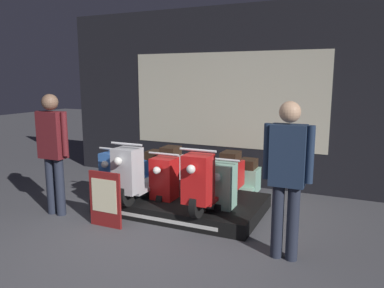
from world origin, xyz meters
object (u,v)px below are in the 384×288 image
(person_right_browsing, at_px, (287,170))
(scooter_backrow_1, at_px, (183,178))
(person_left_browsing, at_px, (53,146))
(price_sign_board, at_px, (105,199))
(scooter_display_right, at_px, (216,178))
(scooter_backrow_2, at_px, (236,184))
(scooter_display_left, at_px, (151,170))
(scooter_backrow_0, at_px, (136,172))

(person_right_browsing, bearing_deg, scooter_backrow_1, 143.96)
(person_left_browsing, relative_size, price_sign_board, 2.32)
(scooter_display_right, relative_size, person_right_browsing, 1.02)
(scooter_display_right, height_order, scooter_backrow_1, scooter_display_right)
(scooter_backrow_2, bearing_deg, scooter_display_left, -158.59)
(scooter_display_right, bearing_deg, scooter_backrow_0, 163.87)
(scooter_display_right, relative_size, scooter_backrow_0, 1.00)
(scooter_backrow_2, xyz_separation_m, person_left_browsing, (-2.27, -1.37, 0.65))
(scooter_display_left, xyz_separation_m, price_sign_board, (-0.12, -0.98, -0.18))
(price_sign_board, bearing_deg, person_right_browsing, 2.08)
(scooter_backrow_0, xyz_separation_m, scooter_backrow_2, (1.79, 0.00, 0.00))
(person_right_browsing, distance_m, price_sign_board, 2.40)
(scooter_display_left, relative_size, scooter_backrow_0, 1.00)
(scooter_backrow_1, relative_size, person_left_browsing, 1.01)
(scooter_display_right, relative_size, scooter_backrow_2, 1.00)
(scooter_display_left, xyz_separation_m, scooter_backrow_1, (0.31, 0.47, -0.20))
(scooter_backrow_0, xyz_separation_m, person_left_browsing, (-0.48, -1.37, 0.65))
(scooter_display_left, height_order, scooter_backrow_2, scooter_display_left)
(person_left_browsing, bearing_deg, scooter_backrow_2, 31.17)
(scooter_backrow_2, height_order, person_left_browsing, person_left_browsing)
(scooter_backrow_1, relative_size, scooter_backrow_2, 1.00)
(scooter_backrow_2, relative_size, person_right_browsing, 1.02)
(scooter_backrow_0, height_order, person_left_browsing, person_left_browsing)
(scooter_backrow_0, bearing_deg, scooter_display_left, -39.10)
(scooter_backrow_0, xyz_separation_m, scooter_backrow_1, (0.90, 0.00, 0.00))
(scooter_display_left, relative_size, scooter_backrow_1, 1.00)
(scooter_backrow_1, relative_size, price_sign_board, 2.35)
(person_left_browsing, bearing_deg, scooter_display_right, 23.02)
(scooter_backrow_0, height_order, person_right_browsing, person_right_browsing)
(scooter_display_left, distance_m, person_left_browsing, 1.46)
(scooter_backrow_0, bearing_deg, person_right_browsing, -26.27)
(scooter_display_left, bearing_deg, person_right_browsing, -22.24)
(scooter_backrow_1, bearing_deg, scooter_display_left, -123.42)
(scooter_backrow_2, distance_m, price_sign_board, 1.97)
(scooter_backrow_1, xyz_separation_m, person_right_browsing, (1.89, -1.37, 0.64))
(scooter_backrow_0, height_order, price_sign_board, scooter_backrow_0)
(scooter_backrow_2, relative_size, person_left_browsing, 1.01)
(scooter_backrow_2, bearing_deg, scooter_backrow_0, 180.00)
(scooter_display_left, distance_m, price_sign_board, 1.01)
(scooter_backrow_0, distance_m, price_sign_board, 1.53)
(scooter_backrow_2, xyz_separation_m, price_sign_board, (-1.33, -1.46, 0.02))
(scooter_display_left, distance_m, scooter_backrow_0, 0.78)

